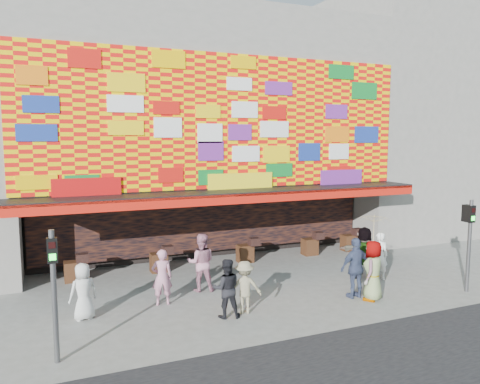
{
  "coord_description": "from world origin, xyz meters",
  "views": [
    {
      "loc": [
        -6.29,
        -12.18,
        4.97
      ],
      "look_at": [
        -0.31,
        2.0,
        3.17
      ],
      "focal_mm": 35.0,
      "sensor_mm": 36.0,
      "label": 1
    }
  ],
  "objects_px": {
    "signal_left": "(54,281)",
    "ped_b": "(162,277)",
    "signal_right": "(470,235)",
    "ped_g": "(373,271)",
    "ped_f": "(364,253)",
    "parasol": "(374,230)",
    "ped_a": "(83,291)",
    "ped_d": "(245,287)",
    "ped_i": "(201,262)",
    "ped_e": "(356,268)",
    "ped_h": "(379,256)",
    "ped_c": "(226,288)"
  },
  "relations": [
    {
      "from": "ped_i",
      "to": "parasol",
      "type": "height_order",
      "value": "parasol"
    },
    {
      "from": "ped_c",
      "to": "ped_h",
      "type": "height_order",
      "value": "ped_h"
    },
    {
      "from": "parasol",
      "to": "ped_g",
      "type": "bearing_deg",
      "value": 90.0
    },
    {
      "from": "ped_f",
      "to": "ped_a",
      "type": "bearing_deg",
      "value": 36.46
    },
    {
      "from": "ped_b",
      "to": "ped_i",
      "type": "height_order",
      "value": "ped_i"
    },
    {
      "from": "ped_g",
      "to": "ped_i",
      "type": "height_order",
      "value": "ped_i"
    },
    {
      "from": "ped_c",
      "to": "ped_i",
      "type": "distance_m",
      "value": 2.44
    },
    {
      "from": "ped_e",
      "to": "parasol",
      "type": "height_order",
      "value": "parasol"
    },
    {
      "from": "ped_i",
      "to": "ped_h",
      "type": "bearing_deg",
      "value": -173.8
    },
    {
      "from": "signal_left",
      "to": "ped_f",
      "type": "bearing_deg",
      "value": 13.64
    },
    {
      "from": "ped_c",
      "to": "ped_a",
      "type": "bearing_deg",
      "value": -6.9
    },
    {
      "from": "ped_e",
      "to": "ped_f",
      "type": "distance_m",
      "value": 2.15
    },
    {
      "from": "ped_f",
      "to": "ped_g",
      "type": "distance_m",
      "value": 2.24
    },
    {
      "from": "signal_right",
      "to": "ped_g",
      "type": "relative_size",
      "value": 1.62
    },
    {
      "from": "signal_right",
      "to": "ped_a",
      "type": "xyz_separation_m",
      "value": [
        -11.64,
        2.37,
        -1.07
      ]
    },
    {
      "from": "signal_left",
      "to": "ped_f",
      "type": "xyz_separation_m",
      "value": [
        10.21,
        2.48,
        -0.93
      ]
    },
    {
      "from": "signal_right",
      "to": "ped_g",
      "type": "xyz_separation_m",
      "value": [
        -3.34,
        0.55,
        -0.93
      ]
    },
    {
      "from": "ped_a",
      "to": "ped_g",
      "type": "distance_m",
      "value": 8.5
    },
    {
      "from": "signal_right",
      "to": "ped_d",
      "type": "bearing_deg",
      "value": 171.48
    },
    {
      "from": "ped_e",
      "to": "ped_h",
      "type": "xyz_separation_m",
      "value": [
        1.89,
        1.21,
        -0.1
      ]
    },
    {
      "from": "ped_c",
      "to": "ped_i",
      "type": "relative_size",
      "value": 0.88
    },
    {
      "from": "ped_f",
      "to": "signal_right",
      "type": "bearing_deg",
      "value": 167.21
    },
    {
      "from": "signal_right",
      "to": "ped_i",
      "type": "bearing_deg",
      "value": 156.54
    },
    {
      "from": "signal_left",
      "to": "ped_b",
      "type": "bearing_deg",
      "value": 41.45
    },
    {
      "from": "ped_g",
      "to": "signal_right",
      "type": "bearing_deg",
      "value": 131.83
    },
    {
      "from": "ped_c",
      "to": "ped_e",
      "type": "relative_size",
      "value": 0.87
    },
    {
      "from": "ped_i",
      "to": "parasol",
      "type": "distance_m",
      "value": 5.55
    },
    {
      "from": "ped_g",
      "to": "parasol",
      "type": "height_order",
      "value": "parasol"
    },
    {
      "from": "signal_right",
      "to": "ped_c",
      "type": "bearing_deg",
      "value": 172.86
    },
    {
      "from": "ped_a",
      "to": "ped_g",
      "type": "xyz_separation_m",
      "value": [
        8.3,
        -1.81,
        0.14
      ]
    },
    {
      "from": "ped_d",
      "to": "ped_f",
      "type": "xyz_separation_m",
      "value": [
        5.19,
        1.37,
        0.18
      ]
    },
    {
      "from": "parasol",
      "to": "ped_e",
      "type": "bearing_deg",
      "value": 131.74
    },
    {
      "from": "signal_right",
      "to": "ped_i",
      "type": "height_order",
      "value": "signal_right"
    },
    {
      "from": "ped_g",
      "to": "parasol",
      "type": "distance_m",
      "value": 1.26
    },
    {
      "from": "ped_a",
      "to": "ped_h",
      "type": "xyz_separation_m",
      "value": [
        9.85,
        -0.22,
        0.06
      ]
    },
    {
      "from": "ped_e",
      "to": "ped_f",
      "type": "bearing_deg",
      "value": -135.26
    },
    {
      "from": "signal_left",
      "to": "ped_g",
      "type": "height_order",
      "value": "signal_left"
    },
    {
      "from": "ped_e",
      "to": "ped_f",
      "type": "relative_size",
      "value": 1.02
    },
    {
      "from": "ped_d",
      "to": "parasol",
      "type": "height_order",
      "value": "parasol"
    },
    {
      "from": "signal_right",
      "to": "ped_d",
      "type": "xyz_separation_m",
      "value": [
        -7.38,
        1.11,
        -1.11
      ]
    },
    {
      "from": "signal_left",
      "to": "ped_g",
      "type": "bearing_deg",
      "value": 3.49
    },
    {
      "from": "ped_b",
      "to": "ped_f",
      "type": "xyz_separation_m",
      "value": [
        7.2,
        -0.18,
        0.09
      ]
    },
    {
      "from": "ped_b",
      "to": "ped_f",
      "type": "distance_m",
      "value": 7.21
    },
    {
      "from": "ped_g",
      "to": "ped_d",
      "type": "bearing_deg",
      "value": -46.57
    },
    {
      "from": "signal_right",
      "to": "ped_d",
      "type": "relative_size",
      "value": 2.0
    },
    {
      "from": "ped_d",
      "to": "ped_i",
      "type": "distance_m",
      "value": 2.4
    },
    {
      "from": "ped_c",
      "to": "ped_h",
      "type": "relative_size",
      "value": 0.98
    },
    {
      "from": "ped_a",
      "to": "ped_d",
      "type": "bearing_deg",
      "value": 146.6
    },
    {
      "from": "signal_left",
      "to": "parasol",
      "type": "height_order",
      "value": "signal_left"
    },
    {
      "from": "ped_c",
      "to": "ped_g",
      "type": "relative_size",
      "value": 0.89
    }
  ]
}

